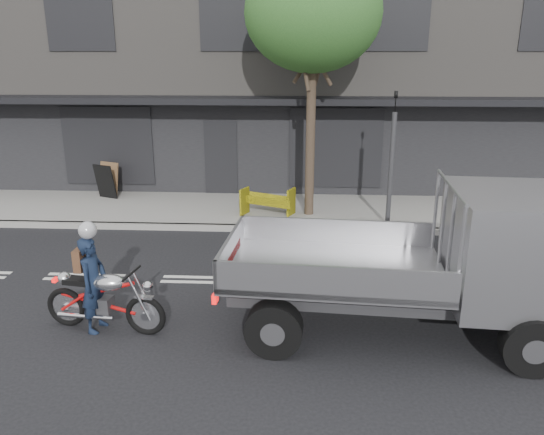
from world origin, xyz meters
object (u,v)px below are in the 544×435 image
Objects in this scene: street_tree at (313,14)px; flatbed_ute at (482,253)px; motorcycle at (104,298)px; traffic_light_pole at (391,167)px; construction_barrier at (267,203)px; rider at (94,285)px; sandwich_board at (105,182)px.

street_tree is 1.21× the size of flatbed_ute.
motorcycle is 6.03m from flatbed_ute.
traffic_light_pole is 5.31m from flatbed_ute.
motorcycle is at bearing -135.03° from traffic_light_pole.
flatbed_ute reaches higher than construction_barrier.
traffic_light_pole is 7.79m from rider.
traffic_light_pole is at bearing 100.31° from flatbed_ute.
traffic_light_pole is 8.42m from sandwich_board.
construction_barrier is at bearing 170.42° from traffic_light_pole.
flatbed_ute is 6.93m from construction_barrier.
street_tree is 8.53m from motorcycle.
street_tree reaches higher than flatbed_ute.
rider is (-3.55, -6.24, -4.48)m from street_tree.
flatbed_ute is 4.11× the size of construction_barrier.
sandwich_board is (-2.54, 7.49, -0.13)m from rider.
motorcycle is at bearing -118.57° from street_tree.
construction_barrier is at bearing -13.47° from rider.
rider is at bearing -119.63° from street_tree.
rider reaches higher than construction_barrier.
street_tree is 3.22× the size of motorcycle.
street_tree reaches higher than rider.
motorcycle is 1.31× the size of rider.
traffic_light_pole is 1.67× the size of motorcycle.
sandwich_board is at bearing 168.42° from street_tree.
construction_barrier is (-3.11, 0.53, -1.12)m from traffic_light_pole.
flatbed_ute is at bearing -57.62° from construction_barrier.
street_tree reaches higher than motorcycle.
flatbed_ute is (5.97, 0.11, 0.88)m from motorcycle.
traffic_light_pole is 0.63× the size of flatbed_ute.
sandwich_board reaches higher than construction_barrier.
motorcycle is at bearing -111.11° from construction_barrier.
sandwich_board is (-8.66, 7.38, -0.77)m from flatbed_ute.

